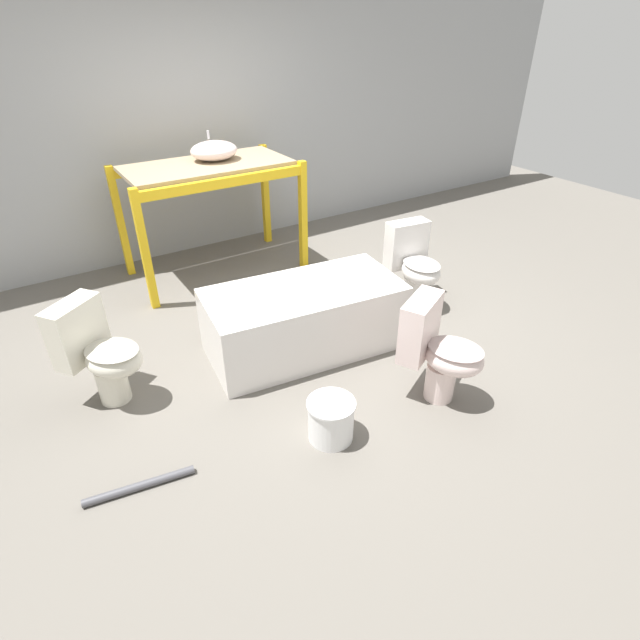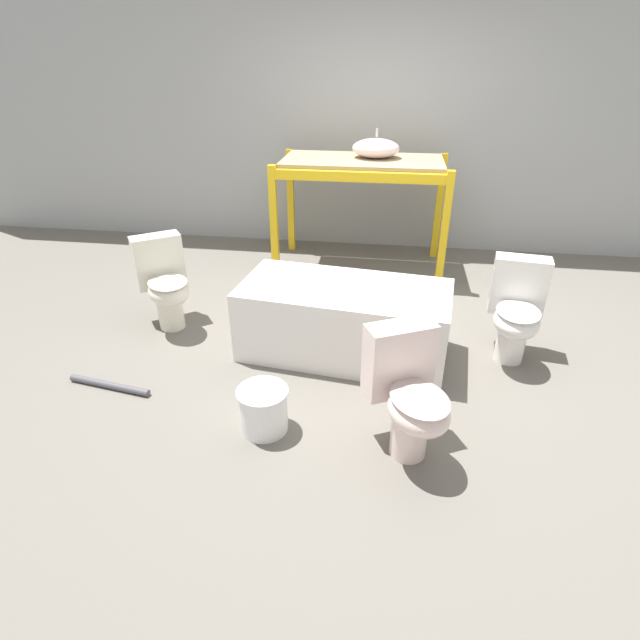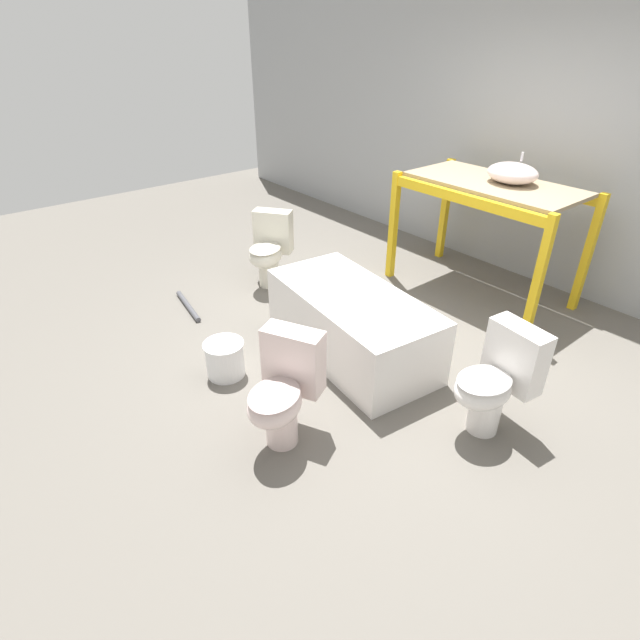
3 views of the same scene
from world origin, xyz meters
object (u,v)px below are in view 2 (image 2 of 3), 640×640
object	(u,v)px
sink_basin	(376,148)
bathtub_main	(344,315)
bucket_white	(263,409)
toilet_near	(165,282)
toilet_extra	(517,310)
toilet_far	(409,393)

from	to	relation	value
sink_basin	bathtub_main	xyz separation A→B (m)	(-0.10, -1.84, -0.91)
bucket_white	toilet_near	bearing A→B (deg)	133.16
toilet_near	toilet_extra	bearing A→B (deg)	-38.53
bucket_white	bathtub_main	bearing A→B (deg)	67.99
toilet_near	bucket_white	distance (m)	1.65
toilet_extra	bucket_white	size ratio (longest dim) A/B	2.39
toilet_extra	bucket_white	bearing A→B (deg)	-138.82
toilet_far	toilet_extra	world-z (taller)	same
bathtub_main	toilet_near	world-z (taller)	toilet_near
sink_basin	bucket_white	world-z (taller)	sink_basin
toilet_near	toilet_far	distance (m)	2.33
toilet_near	bucket_white	size ratio (longest dim) A/B	2.39
toilet_near	toilet_far	xyz separation A→B (m)	(1.97, -1.23, 0.00)
bathtub_main	toilet_far	xyz separation A→B (m)	(0.47, -1.02, 0.08)
sink_basin	toilet_extra	bearing A→B (deg)	-56.17
toilet_far	toilet_near	bearing A→B (deg)	121.42
toilet_near	toilet_extra	size ratio (longest dim) A/B	1.00
bucket_white	toilet_far	bearing A→B (deg)	-2.96
sink_basin	toilet_far	xyz separation A→B (m)	(0.36, -2.86, -0.83)
toilet_near	toilet_extra	world-z (taller)	same
sink_basin	toilet_near	size ratio (longest dim) A/B	0.62
toilet_extra	sink_basin	bearing A→B (deg)	131.68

